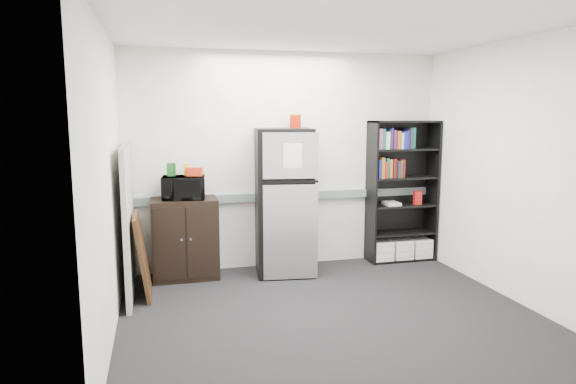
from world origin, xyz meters
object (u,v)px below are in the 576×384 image
at_px(bookshelf, 402,192).
at_px(refrigerator, 284,202).
at_px(cabinet, 185,238).
at_px(microwave, 184,188).
at_px(cubicle_partition, 129,221).

height_order(bookshelf, refrigerator, bookshelf).
height_order(cabinet, microwave, microwave).
bearing_deg(microwave, bookshelf, 7.70).
xyz_separation_m(cabinet, microwave, (0.00, -0.02, 0.61)).
xyz_separation_m(bookshelf, cabinet, (-2.82, -0.06, -0.44)).
distance_m(microwave, refrigerator, 1.20).
height_order(bookshelf, microwave, bookshelf).
bearing_deg(cabinet, refrigerator, -3.86).
distance_m(cabinet, refrigerator, 1.26).
bearing_deg(cubicle_partition, refrigerator, 10.78).
bearing_deg(microwave, cubicle_partition, -140.11).
xyz_separation_m(cabinet, refrigerator, (1.19, -0.08, 0.41)).
xyz_separation_m(bookshelf, refrigerator, (-1.64, -0.14, -0.03)).
height_order(microwave, refrigerator, refrigerator).
height_order(cubicle_partition, microwave, cubicle_partition).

